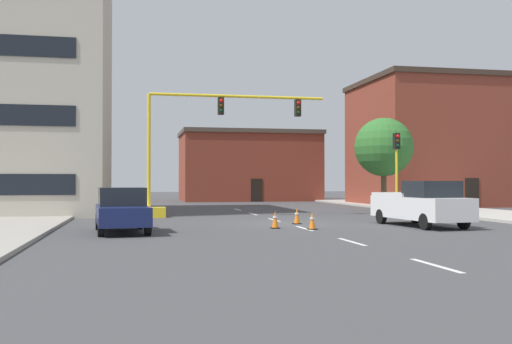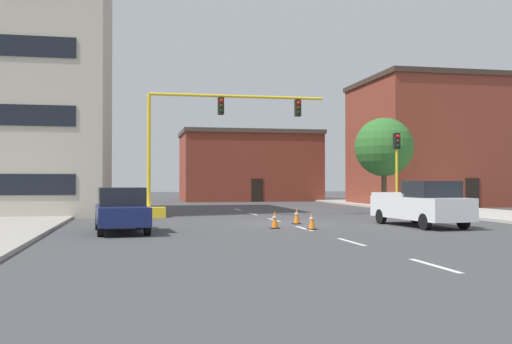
% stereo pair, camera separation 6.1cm
% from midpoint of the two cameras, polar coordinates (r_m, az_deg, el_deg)
% --- Properties ---
extents(ground_plane, '(160.00, 160.00, 0.00)m').
position_cam_midpoint_polar(ground_plane, '(27.73, 3.00, -4.98)').
color(ground_plane, '#424244').
extents(sidewalk_left, '(6.00, 56.00, 0.14)m').
position_cam_midpoint_polar(sidewalk_left, '(35.38, -21.62, -3.91)').
color(sidewalk_left, '#9E998E').
rests_on(sidewalk_left, ground_plane).
extents(sidewalk_right, '(6.00, 56.00, 0.14)m').
position_cam_midpoint_polar(sidewalk_right, '(40.18, 18.50, -3.56)').
color(sidewalk_right, '#B2ADA3').
rests_on(sidewalk_right, ground_plane).
extents(lane_stripe_seg_0, '(0.16, 2.40, 0.01)m').
position_cam_midpoint_polar(lane_stripe_seg_0, '(14.66, 16.95, -8.62)').
color(lane_stripe_seg_0, silver).
rests_on(lane_stripe_seg_0, ground_plane).
extents(lane_stripe_seg_1, '(0.16, 2.40, 0.01)m').
position_cam_midpoint_polar(lane_stripe_seg_1, '(19.64, 9.25, -6.66)').
color(lane_stripe_seg_1, silver).
rests_on(lane_stripe_seg_1, ground_plane).
extents(lane_stripe_seg_2, '(0.16, 2.40, 0.01)m').
position_cam_midpoint_polar(lane_stripe_seg_2, '(24.84, 4.74, -5.45)').
color(lane_stripe_seg_2, silver).
rests_on(lane_stripe_seg_2, ground_plane).
extents(lane_stripe_seg_3, '(0.16, 2.40, 0.01)m').
position_cam_midpoint_polar(lane_stripe_seg_3, '(30.15, 1.81, -4.64)').
color(lane_stripe_seg_3, silver).
rests_on(lane_stripe_seg_3, ground_plane).
extents(lane_stripe_seg_4, '(0.16, 2.40, 0.01)m').
position_cam_midpoint_polar(lane_stripe_seg_4, '(35.51, -0.23, -4.07)').
color(lane_stripe_seg_4, silver).
rests_on(lane_stripe_seg_4, ground_plane).
extents(lane_stripe_seg_5, '(0.16, 2.40, 0.01)m').
position_cam_midpoint_polar(lane_stripe_seg_5, '(40.92, -1.73, -3.64)').
color(lane_stripe_seg_5, silver).
rests_on(lane_stripe_seg_5, ground_plane).
extents(building_brick_center, '(13.79, 8.68, 6.98)m').
position_cam_midpoint_polar(building_brick_center, '(60.08, -0.67, 0.58)').
color(building_brick_center, brown).
rests_on(building_brick_center, ground_plane).
extents(building_row_right, '(12.35, 10.70, 10.24)m').
position_cam_midpoint_polar(building_row_right, '(50.82, 17.08, 2.72)').
color(building_row_right, brown).
rests_on(building_row_right, ground_plane).
extents(traffic_signal_gantry, '(10.81, 1.20, 6.83)m').
position_cam_midpoint_polar(traffic_signal_gantry, '(32.75, -7.66, -0.23)').
color(traffic_signal_gantry, yellow).
rests_on(traffic_signal_gantry, ground_plane).
extents(traffic_light_pole_right, '(0.32, 0.47, 4.80)m').
position_cam_midpoint_polar(traffic_light_pole_right, '(35.59, 13.48, 1.64)').
color(traffic_light_pole_right, yellow).
rests_on(traffic_light_pole_right, ground_plane).
extents(tree_right_mid, '(3.83, 3.83, 6.11)m').
position_cam_midpoint_polar(tree_right_mid, '(39.43, 12.29, 2.34)').
color(tree_right_mid, brown).
rests_on(tree_right_mid, ground_plane).
extents(pickup_truck_white, '(2.45, 5.55, 1.99)m').
position_cam_midpoint_polar(pickup_truck_white, '(26.81, 15.67, -3.00)').
color(pickup_truck_white, white).
rests_on(pickup_truck_white, ground_plane).
extents(sedan_navy_near_left, '(2.24, 4.64, 1.74)m').
position_cam_midpoint_polar(sedan_navy_near_left, '(23.38, -12.79, -3.55)').
color(sedan_navy_near_left, navy).
rests_on(sedan_navy_near_left, ground_plane).
extents(traffic_cone_roadside_a, '(0.36, 0.36, 0.72)m').
position_cam_midpoint_polar(traffic_cone_roadside_a, '(24.31, 5.48, -4.72)').
color(traffic_cone_roadside_a, black).
rests_on(traffic_cone_roadside_a, ground_plane).
extents(traffic_cone_roadside_b, '(0.36, 0.36, 0.75)m').
position_cam_midpoint_polar(traffic_cone_roadside_b, '(27.32, 4.01, -4.26)').
color(traffic_cone_roadside_b, black).
rests_on(traffic_cone_roadside_b, ground_plane).
extents(traffic_cone_roadside_c, '(0.36, 0.36, 0.74)m').
position_cam_midpoint_polar(traffic_cone_roadside_c, '(24.77, 1.89, -4.63)').
color(traffic_cone_roadside_c, black).
rests_on(traffic_cone_roadside_c, ground_plane).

